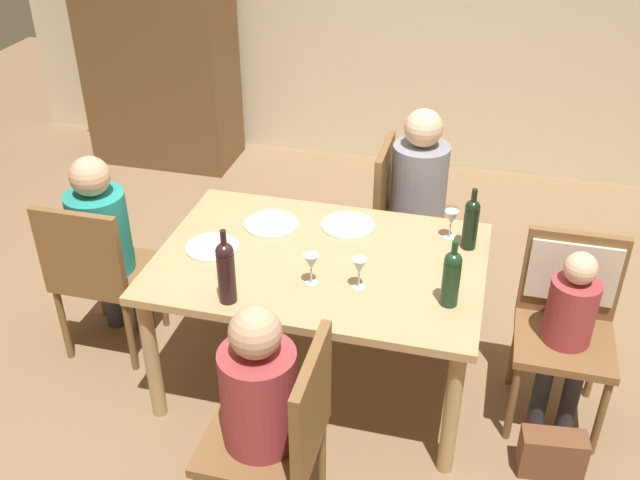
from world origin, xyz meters
TOP-DOWN VIEW (x-y plane):
  - ground_plane at (0.00, 0.00)m, footprint 10.00×10.00m
  - armoire_cabinet at (-1.86, 2.27)m, footprint 1.18×0.62m
  - dining_table at (0.00, 0.00)m, footprint 1.52×1.04m
  - chair_far_right at (0.26, 0.90)m, footprint 0.44×0.44m
  - chair_left_end at (-1.14, -0.09)m, footprint 0.44×0.44m
  - chair_near at (0.09, -0.90)m, footprint 0.44×0.44m
  - chair_right_end at (1.14, 0.12)m, footprint 0.44×0.46m
  - person_woman_host at (0.37, 0.90)m, footprint 0.36×0.31m
  - person_man_bearded at (-1.14, 0.03)m, footprint 0.30×0.34m
  - person_man_guest at (-0.03, -0.90)m, footprint 0.33×0.29m
  - person_child_small at (1.14, -0.02)m, footprint 0.22×0.25m
  - wine_bottle_tall_green at (0.62, -0.20)m, footprint 0.08×0.08m
  - wine_bottle_dark_red at (0.66, 0.27)m, footprint 0.07×0.07m
  - wine_bottle_short_olive at (-0.30, -0.41)m, footprint 0.08×0.08m
  - wine_glass_near_left at (0.22, -0.18)m, footprint 0.07×0.07m
  - wine_glass_centre at (0.57, 0.33)m, footprint 0.07×0.07m
  - wine_glass_near_right at (0.01, -0.21)m, footprint 0.07×0.07m
  - dinner_plate_host at (0.06, 0.31)m, footprint 0.27×0.27m
  - dinner_plate_guest_left at (-0.31, 0.23)m, footprint 0.27×0.27m
  - dinner_plate_guest_right at (-0.52, -0.05)m, footprint 0.25×0.25m
  - handbag at (1.14, -0.35)m, footprint 0.29×0.15m

SIDE VIEW (x-z plane):
  - ground_plane at x=0.00m, z-range 0.00..0.00m
  - handbag at x=1.14m, z-range 0.00..0.22m
  - chair_far_right at x=0.26m, z-range 0.07..0.99m
  - chair_left_end at x=-1.14m, z-range 0.07..0.99m
  - chair_near at x=0.09m, z-range 0.07..0.99m
  - person_child_small at x=1.14m, z-range 0.09..1.03m
  - chair_right_end at x=1.14m, z-range 0.13..1.05m
  - person_man_guest at x=-0.03m, z-range 0.09..1.18m
  - dining_table at x=0.00m, z-range 0.28..1.01m
  - person_man_bearded at x=-1.14m, z-range 0.09..1.20m
  - person_woman_host at x=0.37m, z-range 0.09..1.24m
  - dinner_plate_host at x=0.06m, z-range 0.73..0.74m
  - dinner_plate_guest_left at x=-0.31m, z-range 0.73..0.74m
  - dinner_plate_guest_right at x=-0.52m, z-range 0.73..0.74m
  - wine_glass_near_left at x=0.22m, z-range 0.76..0.91m
  - wine_glass_centre at x=0.57m, z-range 0.76..0.91m
  - wine_glass_near_right at x=0.01m, z-range 0.76..0.91m
  - wine_bottle_dark_red at x=0.66m, z-range 0.71..1.02m
  - wine_bottle_tall_green at x=0.62m, z-range 0.71..1.02m
  - wine_bottle_short_olive at x=-0.30m, z-range 0.71..1.06m
  - armoire_cabinet at x=-1.86m, z-range 0.01..2.19m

